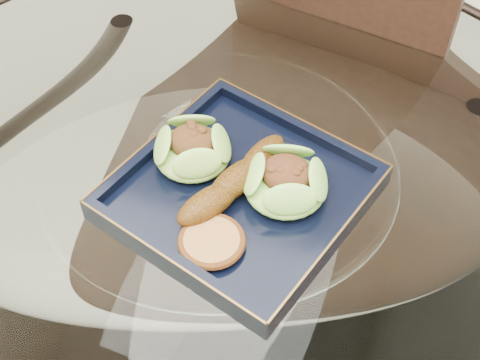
% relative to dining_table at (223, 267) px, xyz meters
% --- Properties ---
extents(dining_table, '(1.13, 1.13, 0.77)m').
position_rel_dining_table_xyz_m(dining_table, '(0.00, 0.00, 0.00)').
color(dining_table, white).
rests_on(dining_table, ground).
extents(dining_chair, '(0.44, 0.44, 0.89)m').
position_rel_dining_table_xyz_m(dining_chair, '(0.02, 0.30, -0.10)').
color(dining_chair, black).
rests_on(dining_chair, ground).
extents(navy_plate, '(0.33, 0.33, 0.02)m').
position_rel_dining_table_xyz_m(navy_plate, '(0.03, 0.00, 0.17)').
color(navy_plate, black).
rests_on(navy_plate, dining_table).
extents(lettuce_wrap_left, '(0.10, 0.10, 0.03)m').
position_rel_dining_table_xyz_m(lettuce_wrap_left, '(-0.05, 0.03, 0.20)').
color(lettuce_wrap_left, '#77AB31').
rests_on(lettuce_wrap_left, navy_plate).
extents(lettuce_wrap_right, '(0.11, 0.11, 0.04)m').
position_rel_dining_table_xyz_m(lettuce_wrap_right, '(0.08, 0.02, 0.20)').
color(lettuce_wrap_right, '#5FA931').
rests_on(lettuce_wrap_right, navy_plate).
extents(roasted_plantain, '(0.10, 0.18, 0.03)m').
position_rel_dining_table_xyz_m(roasted_plantain, '(0.02, 0.00, 0.20)').
color(roasted_plantain, '#63380A').
rests_on(roasted_plantain, navy_plate).
extents(crumb_patty, '(0.08, 0.08, 0.01)m').
position_rel_dining_table_xyz_m(crumb_patty, '(0.02, -0.09, 0.19)').
color(crumb_patty, '#BA783E').
rests_on(crumb_patty, navy_plate).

